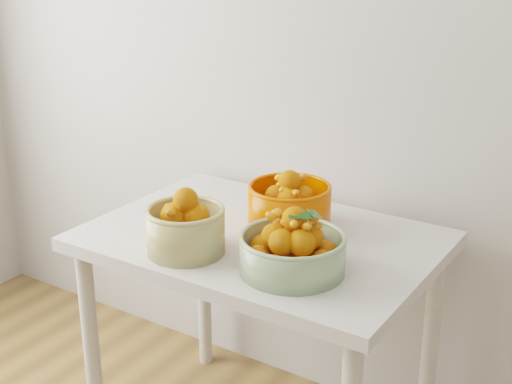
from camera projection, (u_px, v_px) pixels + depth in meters
table at (261, 264)px, 2.11m from camera, size 1.00×0.70×0.75m
bowl_cream at (185, 228)px, 1.95m from camera, size 0.26×0.26×0.19m
bowl_green at (292, 249)px, 1.84m from camera, size 0.33×0.33×0.18m
bowl_orange at (289, 205)px, 2.11m from camera, size 0.31×0.31×0.18m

